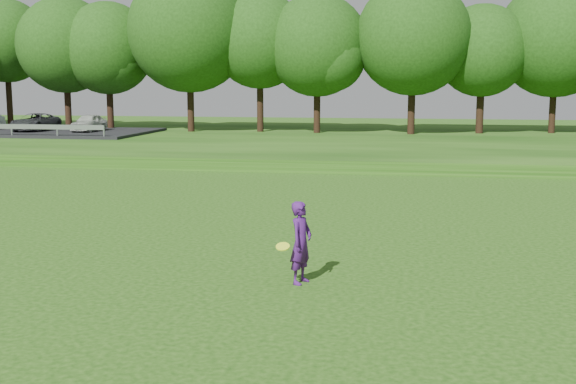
# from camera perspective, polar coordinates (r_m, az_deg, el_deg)

# --- Properties ---
(ground) EXTENTS (140.00, 140.00, 0.00)m
(ground) POSITION_cam_1_polar(r_m,az_deg,el_deg) (15.48, -14.51, -7.23)
(ground) COLOR #163E0C
(ground) RESTS_ON ground
(berm) EXTENTS (130.00, 30.00, 0.60)m
(berm) POSITION_cam_1_polar(r_m,az_deg,el_deg) (48.06, 2.64, 4.09)
(berm) COLOR #163E0C
(berm) RESTS_ON ground
(walking_path) EXTENTS (130.00, 1.60, 0.04)m
(walking_path) POSITION_cam_1_polar(r_m,az_deg,el_deg) (34.33, -0.48, 1.77)
(walking_path) COLOR gray
(walking_path) RESTS_ON ground
(treeline) EXTENTS (104.00, 7.00, 15.00)m
(treeline) POSITION_cam_1_polar(r_m,az_deg,el_deg) (52.02, 3.31, 13.04)
(treeline) COLOR #193C0D
(treeline) RESTS_ON berm
(woman) EXTENTS (0.74, 0.93, 1.73)m
(woman) POSITION_cam_1_polar(r_m,az_deg,el_deg) (15.02, 1.03, -4.02)
(woman) COLOR #471767
(woman) RESTS_ON ground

